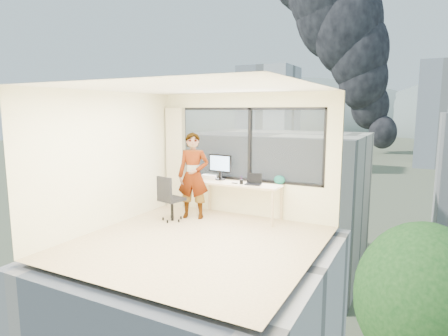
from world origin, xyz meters
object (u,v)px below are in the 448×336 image
Objects in this scene: laptop at (253,180)px; chair at (172,198)px; game_console at (211,176)px; handbag at (279,180)px; desk at (239,200)px; person at (193,176)px; monitor at (220,167)px.

chair is at bearing -161.64° from laptop.
game_console is 1.45× the size of handbag.
game_console is 1.18m from laptop.
desk is 1.01× the size of person.
handbag is (1.92, 1.06, 0.36)m from chair.
desk is 0.85m from monitor.
monitor reaches higher than handbag.
monitor is at bearing 158.27° from laptop.
handbag is at bearing 42.06° from chair.
game_console is at bearing 67.28° from person.
laptop is (0.34, -0.04, 0.48)m from desk.
person is 5.30× the size of game_console.
desk is 0.59m from laptop.
laptop reaches higher than game_console.
monitor is at bearing 165.98° from handbag.
chair reaches higher than desk.
desk is 0.96m from handbag.
chair is (-1.12, -0.81, 0.10)m from desk.
laptop is at bearing -0.93° from person.
chair is at bearing -143.25° from person.
person is 1.25m from laptop.
monitor is at bearing 164.02° from desk.
laptop is at bearing -166.39° from handbag.
chair is 1.70× the size of monitor.
chair is 1.14m from game_console.
handbag is at bearing 3.37° from person.
handbag is (1.32, 0.10, -0.19)m from monitor.
laptop reaches higher than desk.
person is at bearing 68.53° from chair.
game_console reaches higher than desk.
desk is at bearing 178.84° from handbag.
desk is 7.73× the size of handbag.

